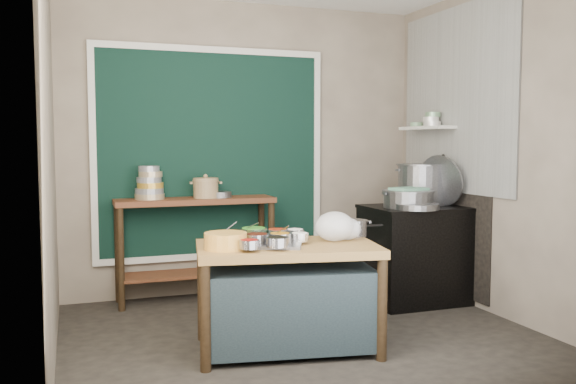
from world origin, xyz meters
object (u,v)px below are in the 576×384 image
object	(u,v)px
ceramic_crock	(206,189)
steamer	(409,199)
stove_block	(416,255)
saucepan	(354,228)
prep_table	(288,297)
condiment_tray	(264,244)
yellow_basin	(226,241)
stock_pot	(422,184)
back_counter	(196,249)
utensil_cup	(151,194)

from	to	relation	value
ceramic_crock	steamer	distance (m)	1.84
stove_block	saucepan	distance (m)	1.21
prep_table	stove_block	xyz separation A→B (m)	(1.56, 0.85, 0.05)
condiment_tray	yellow_basin	xyz separation A→B (m)	(-0.29, -0.05, 0.04)
stock_pot	ceramic_crock	bearing A→B (deg)	163.93
back_counter	yellow_basin	bearing A→B (deg)	-93.93
prep_table	steamer	world-z (taller)	steamer
stove_block	ceramic_crock	distance (m)	2.03
back_counter	utensil_cup	bearing A→B (deg)	179.20
yellow_basin	stock_pot	distance (m)	2.40
yellow_basin	saucepan	xyz separation A→B (m)	(1.06, 0.23, 0.01)
stove_block	steamer	size ratio (longest dim) A/B	1.87
utensil_cup	ceramic_crock	size ratio (longest dim) A/B	0.63
ceramic_crock	saucepan	bearing A→B (deg)	-57.79
back_counter	stove_block	xyz separation A→B (m)	(1.90, -0.73, -0.05)
condiment_tray	utensil_cup	xyz separation A→B (m)	(-0.57, 1.56, 0.24)
utensil_cup	ceramic_crock	distance (m)	0.49
ceramic_crock	prep_table	bearing A→B (deg)	-81.11
stove_block	yellow_basin	world-z (taller)	yellow_basin
prep_table	stove_block	world-z (taller)	stove_block
condiment_tray	saucepan	bearing A→B (deg)	13.43
back_counter	utensil_cup	world-z (taller)	utensil_cup
saucepan	ceramic_crock	size ratio (longest dim) A/B	0.91
prep_table	back_counter	size ratio (longest dim) A/B	0.86
stock_pot	back_counter	bearing A→B (deg)	164.02
prep_table	utensil_cup	size ratio (longest dim) A/B	8.02
back_counter	stove_block	world-z (taller)	back_counter
stock_pot	steamer	distance (m)	0.37
stove_block	utensil_cup	bearing A→B (deg)	162.25
yellow_basin	ceramic_crock	distance (m)	1.61
back_counter	ceramic_crock	bearing A→B (deg)	-14.22
stove_block	ceramic_crock	size ratio (longest dim) A/B	3.66
prep_table	utensil_cup	world-z (taller)	utensil_cup
prep_table	ceramic_crock	size ratio (longest dim) A/B	5.09
back_counter	steamer	size ratio (longest dim) A/B	3.02
back_counter	steamer	xyz separation A→B (m)	(1.76, -0.80, 0.48)
stove_block	saucepan	xyz separation A→B (m)	(-0.95, -0.64, 0.39)
ceramic_crock	stove_block	bearing A→B (deg)	-21.36
condiment_tray	yellow_basin	distance (m)	0.29
utensil_cup	stock_pot	size ratio (longest dim) A/B	0.32
back_counter	prep_table	bearing A→B (deg)	-77.93
prep_table	steamer	bearing A→B (deg)	38.53
utensil_cup	ceramic_crock	world-z (taller)	ceramic_crock
stove_block	steamer	xyz separation A→B (m)	(-0.14, -0.07, 0.53)
condiment_tray	yellow_basin	size ratio (longest dim) A/B	1.79
steamer	yellow_basin	bearing A→B (deg)	-156.79
back_counter	saucepan	distance (m)	1.70
prep_table	back_counter	xyz separation A→B (m)	(-0.34, 1.58, 0.10)
yellow_basin	stove_block	bearing A→B (deg)	23.58
ceramic_crock	steamer	xyz separation A→B (m)	(1.67, -0.78, -0.07)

